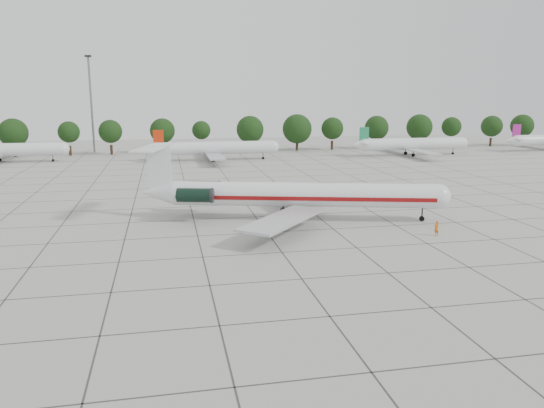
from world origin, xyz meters
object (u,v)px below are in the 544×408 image
(main_airliner, at_px, (287,194))
(bg_airliner_c, at_px, (216,148))
(bg_airliner_d, at_px, (413,144))
(floodlight_mast, at_px, (91,99))
(ground_crew, at_px, (436,228))

(main_airliner, bearing_deg, bg_airliner_c, 107.99)
(main_airliner, relative_size, bg_airliner_c, 1.38)
(bg_airliner_d, height_order, floodlight_mast, floodlight_mast)
(bg_airliner_c, bearing_deg, ground_crew, -76.21)
(bg_airliner_d, xyz_separation_m, floodlight_mast, (-80.96, 24.57, 11.37))
(bg_airliner_d, bearing_deg, main_airliner, -127.52)
(bg_airliner_d, distance_m, floodlight_mast, 85.37)
(main_airliner, xyz_separation_m, bg_airliner_d, (47.24, 61.51, -0.36))
(main_airliner, height_order, floodlight_mast, floodlight_mast)
(floodlight_mast, bearing_deg, bg_airliner_c, -38.66)
(main_airliner, xyz_separation_m, ground_crew, (14.75, -11.15, -2.40))
(ground_crew, xyz_separation_m, bg_airliner_c, (-17.85, 72.72, 2.04))
(main_airliner, distance_m, ground_crew, 18.65)
(bg_airliner_d, bearing_deg, floodlight_mast, 163.12)
(main_airliner, bearing_deg, bg_airliner_d, 67.58)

